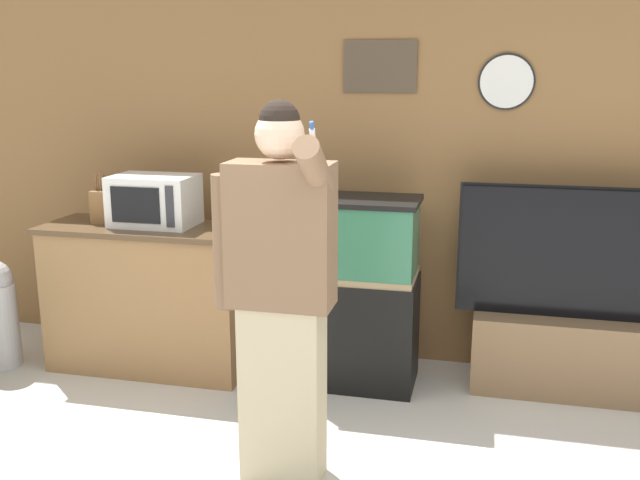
{
  "coord_description": "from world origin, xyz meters",
  "views": [
    {
      "loc": [
        0.57,
        -2.13,
        1.91
      ],
      "look_at": [
        -0.26,
        1.35,
        1.05
      ],
      "focal_mm": 40.0,
      "sensor_mm": 36.0,
      "label": 1
    }
  ],
  "objects": [
    {
      "name": "wall_back_paneled",
      "position": [
        0.0,
        2.44,
        1.3
      ],
      "size": [
        10.0,
        0.08,
        2.6
      ],
      "color": "olive",
      "rests_on": "ground_plane"
    },
    {
      "name": "counter_island",
      "position": [
        -1.51,
        1.88,
        0.48
      ],
      "size": [
        1.32,
        0.54,
        0.95
      ],
      "color": "olive",
      "rests_on": "ground_plane"
    },
    {
      "name": "microwave",
      "position": [
        -1.46,
        1.92,
        1.11
      ],
      "size": [
        0.51,
        0.35,
        0.32
      ],
      "color": "white",
      "rests_on": "counter_island"
    },
    {
      "name": "knife_block",
      "position": [
        -1.81,
        1.9,
        1.06
      ],
      "size": [
        0.14,
        0.11,
        0.32
      ],
      "color": "brown",
      "rests_on": "counter_island"
    },
    {
      "name": "aquarium_on_stand",
      "position": [
        -0.21,
        1.97,
        0.59
      ],
      "size": [
        0.82,
        0.46,
        1.17
      ],
      "color": "black",
      "rests_on": "ground_plane"
    },
    {
      "name": "tv_on_stand",
      "position": [
        1.11,
        2.12,
        0.37
      ],
      "size": [
        1.38,
        0.4,
        1.26
      ],
      "color": "brown",
      "rests_on": "ground_plane"
    },
    {
      "name": "person_standing",
      "position": [
        -0.32,
        0.82,
        0.93
      ],
      "size": [
        0.56,
        0.42,
        1.79
      ],
      "color": "#BCAD89",
      "rests_on": "ground_plane"
    }
  ]
}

